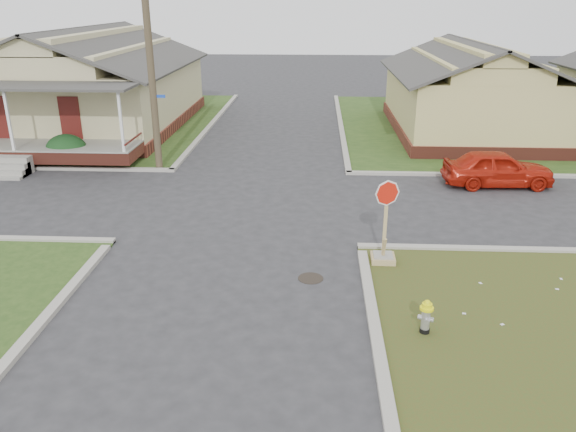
{
  "coord_description": "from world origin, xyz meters",
  "views": [
    {
      "loc": [
        2.29,
        -13.15,
        6.61
      ],
      "look_at": [
        1.55,
        1.0,
        1.1
      ],
      "focal_mm": 35.0,
      "sensor_mm": 36.0,
      "label": 1
    }
  ],
  "objects_px": {
    "utility_pole": "(150,53)",
    "stop_sign": "(384,244)",
    "fire_hydrant": "(426,315)",
    "red_sedan": "(498,168)"
  },
  "relations": [
    {
      "from": "utility_pole",
      "to": "red_sedan",
      "type": "bearing_deg",
      "value": -6.4
    },
    {
      "from": "utility_pole",
      "to": "red_sedan",
      "type": "distance_m",
      "value": 13.93
    },
    {
      "from": "fire_hydrant",
      "to": "red_sedan",
      "type": "bearing_deg",
      "value": 90.45
    },
    {
      "from": "stop_sign",
      "to": "red_sedan",
      "type": "xyz_separation_m",
      "value": [
        4.96,
        6.9,
        0.14
      ]
    },
    {
      "from": "fire_hydrant",
      "to": "red_sedan",
      "type": "relative_size",
      "value": 0.19
    },
    {
      "from": "utility_pole",
      "to": "stop_sign",
      "type": "bearing_deg",
      "value": -45.26
    },
    {
      "from": "fire_hydrant",
      "to": "stop_sign",
      "type": "distance_m",
      "value": 3.45
    },
    {
      "from": "stop_sign",
      "to": "red_sedan",
      "type": "height_order",
      "value": "stop_sign"
    },
    {
      "from": "utility_pole",
      "to": "red_sedan",
      "type": "height_order",
      "value": "utility_pole"
    },
    {
      "from": "fire_hydrant",
      "to": "stop_sign",
      "type": "relative_size",
      "value": 0.34
    }
  ]
}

